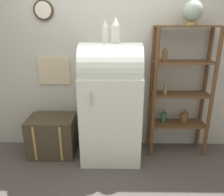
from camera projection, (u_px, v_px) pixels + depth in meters
name	position (u px, v px, depth m)	size (l,w,h in m)	color
ground_plane	(111.00, 164.00, 2.92)	(12.00, 12.00, 0.00)	#4C4742
wall_back	(111.00, 57.00, 3.02)	(7.00, 0.09, 2.70)	#B7B7AD
refrigerator	(111.00, 102.00, 2.87)	(0.77, 0.67, 1.57)	silver
suitcase_trunk	(53.00, 135.00, 3.10)	(0.63, 0.47, 0.55)	#423828
shelf_unit	(180.00, 88.00, 2.94)	(0.80, 0.32, 1.76)	brown
globe	(192.00, 12.00, 2.59)	(0.24, 0.24, 0.28)	#AD8942
vase_left	(105.00, 32.00, 2.57)	(0.08, 0.08, 0.27)	white
vase_center	(116.00, 30.00, 2.57)	(0.11, 0.11, 0.30)	white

